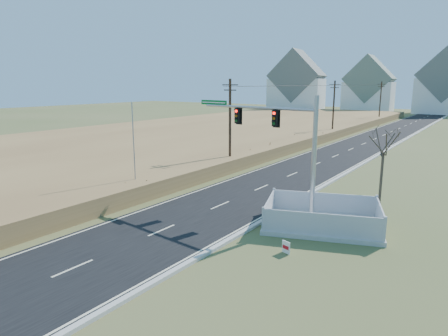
{
  "coord_description": "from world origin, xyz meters",
  "views": [
    {
      "loc": [
        15.62,
        -18.22,
        8.52
      ],
      "look_at": [
        1.92,
        1.7,
        3.4
      ],
      "focal_mm": 32.0,
      "sensor_mm": 36.0,
      "label": 1
    }
  ],
  "objects_px": {
    "fence_enclosure": "(322,222)",
    "open_sign": "(286,247)",
    "flagpole": "(134,159)",
    "bare_tree": "(384,140)",
    "traffic_signal_mast": "(288,143)"
  },
  "relations": [
    {
      "from": "traffic_signal_mast",
      "to": "open_sign",
      "type": "height_order",
      "value": "traffic_signal_mast"
    },
    {
      "from": "flagpole",
      "to": "bare_tree",
      "type": "height_order",
      "value": "flagpole"
    },
    {
      "from": "bare_tree",
      "to": "fence_enclosure",
      "type": "bearing_deg",
      "value": -110.67
    },
    {
      "from": "open_sign",
      "to": "fence_enclosure",
      "type": "bearing_deg",
      "value": 107.11
    },
    {
      "from": "fence_enclosure",
      "to": "bare_tree",
      "type": "height_order",
      "value": "bare_tree"
    },
    {
      "from": "open_sign",
      "to": "flagpole",
      "type": "height_order",
      "value": "flagpole"
    },
    {
      "from": "fence_enclosure",
      "to": "open_sign",
      "type": "xyz_separation_m",
      "value": [
        -0.1,
        -4.75,
        0.04
      ]
    },
    {
      "from": "fence_enclosure",
      "to": "flagpole",
      "type": "distance_m",
      "value": 14.82
    },
    {
      "from": "traffic_signal_mast",
      "to": "bare_tree",
      "type": "bearing_deg",
      "value": 47.37
    },
    {
      "from": "flagpole",
      "to": "bare_tree",
      "type": "relative_size",
      "value": 1.19
    },
    {
      "from": "open_sign",
      "to": "bare_tree",
      "type": "height_order",
      "value": "bare_tree"
    },
    {
      "from": "flagpole",
      "to": "bare_tree",
      "type": "xyz_separation_m",
      "value": [
        16.54,
        6.8,
        2.0
      ]
    },
    {
      "from": "fence_enclosure",
      "to": "open_sign",
      "type": "relative_size",
      "value": 12.42
    },
    {
      "from": "flagpole",
      "to": "bare_tree",
      "type": "distance_m",
      "value": 17.99
    },
    {
      "from": "traffic_signal_mast",
      "to": "bare_tree",
      "type": "height_order",
      "value": "traffic_signal_mast"
    }
  ]
}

